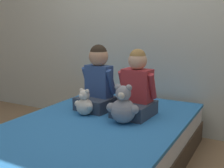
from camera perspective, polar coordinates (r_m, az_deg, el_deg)
ground_plane at (r=2.56m, az=-2.64°, el=-15.97°), size 14.00×14.00×0.00m
wall_behind_bed at (r=3.24m, az=7.34°, el=12.72°), size 8.00×0.06×2.50m
bed at (r=2.47m, az=-2.68°, el=-11.95°), size 1.37×1.97×0.40m
child_on_left at (r=2.69m, az=-2.92°, el=0.60°), size 0.36×0.35×0.62m
child_on_right at (r=2.52m, az=4.90°, el=-0.97°), size 0.36×0.38×0.60m
teddy_bear_held_by_left_child at (r=2.55m, az=-5.61°, el=-4.07°), size 0.20×0.15×0.24m
teddy_bear_held_by_right_child at (r=2.32m, az=2.27°, el=-4.67°), size 0.27×0.21×0.33m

